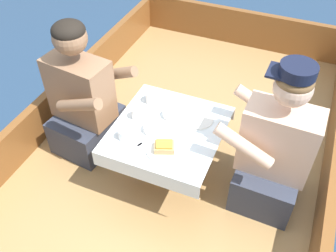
# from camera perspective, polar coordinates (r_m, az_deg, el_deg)

# --- Properties ---
(ground_plane) EXTENTS (60.00, 60.00, 0.00)m
(ground_plane) POSITION_cam_1_polar(r_m,az_deg,el_deg) (2.77, -0.27, -11.89)
(ground_plane) COLOR navy
(boat_deck) EXTENTS (2.01, 3.72, 0.33)m
(boat_deck) POSITION_cam_1_polar(r_m,az_deg,el_deg) (2.63, -0.28, -9.82)
(boat_deck) COLOR #A87F4C
(boat_deck) RESTS_ON ground_plane
(gunwale_port) EXTENTS (0.06, 3.72, 0.30)m
(gunwale_port) POSITION_cam_1_polar(r_m,az_deg,el_deg) (2.81, -18.97, 0.79)
(gunwale_port) COLOR brown
(gunwale_port) RESTS_ON boat_deck
(gunwale_starboard) EXTENTS (0.06, 3.72, 0.30)m
(gunwale_starboard) POSITION_cam_1_polar(r_m,az_deg,el_deg) (2.33, 22.85, -11.78)
(gunwale_starboard) COLOR brown
(gunwale_starboard) RESTS_ON boat_deck
(bow_coaming) EXTENTS (1.89, 0.06, 0.34)m
(bow_coaming) POSITION_cam_1_polar(r_m,az_deg,el_deg) (3.78, 10.93, 14.58)
(bow_coaming) COLOR brown
(bow_coaming) RESTS_ON boat_deck
(cockpit_table) EXTENTS (0.64, 0.68, 0.40)m
(cockpit_table) POSITION_cam_1_polar(r_m,az_deg,el_deg) (2.26, 0.00, -1.21)
(cockpit_table) COLOR #B2B2B7
(cockpit_table) RESTS_ON boat_deck
(person_port) EXTENTS (0.56, 0.49, 0.95)m
(person_port) POSITION_cam_1_polar(r_m,az_deg,el_deg) (2.51, -12.82, 3.71)
(person_port) COLOR #333847
(person_port) RESTS_ON boat_deck
(person_starboard) EXTENTS (0.53, 0.45, 0.97)m
(person_starboard) POSITION_cam_1_polar(r_m,az_deg,el_deg) (2.21, 15.83, -3.80)
(person_starboard) COLOR #333847
(person_starboard) RESTS_ON boat_deck
(plate_sandwich) EXTENTS (0.21, 0.21, 0.01)m
(plate_sandwich) POSITION_cam_1_polar(r_m,az_deg,el_deg) (2.10, -0.56, -3.67)
(plate_sandwich) COLOR white
(plate_sandwich) RESTS_ON cockpit_table
(plate_bread) EXTENTS (0.19, 0.19, 0.01)m
(plate_bread) POSITION_cam_1_polar(r_m,az_deg,el_deg) (2.29, 4.62, 1.08)
(plate_bread) COLOR white
(plate_bread) RESTS_ON cockpit_table
(sandwich) EXTENTS (0.13, 0.12, 0.05)m
(sandwich) POSITION_cam_1_polar(r_m,az_deg,el_deg) (2.08, -0.57, -3.15)
(sandwich) COLOR tan
(sandwich) RESTS_ON plate_sandwich
(bowl_port_near) EXTENTS (0.12, 0.12, 0.04)m
(bowl_port_near) POSITION_cam_1_polar(r_m,az_deg,el_deg) (2.30, 0.70, 1.98)
(bowl_port_near) COLOR white
(bowl_port_near) RESTS_ON cockpit_table
(bowl_starboard_near) EXTENTS (0.12, 0.12, 0.04)m
(bowl_starboard_near) POSITION_cam_1_polar(r_m,az_deg,el_deg) (2.20, -2.16, -0.25)
(bowl_starboard_near) COLOR white
(bowl_starboard_near) RESTS_ON cockpit_table
(coffee_cup_port) EXTENTS (0.10, 0.07, 0.06)m
(coffee_cup_port) POSITION_cam_1_polar(r_m,az_deg,el_deg) (2.16, -6.64, -1.19)
(coffee_cup_port) COLOR white
(coffee_cup_port) RESTS_ON cockpit_table
(coffee_cup_starboard) EXTENTS (0.11, 0.08, 0.07)m
(coffee_cup_starboard) POSITION_cam_1_polar(r_m,az_deg,el_deg) (2.40, -2.43, 4.40)
(coffee_cup_starboard) COLOR white
(coffee_cup_starboard) RESTS_ON cockpit_table
(coffee_cup_center) EXTENTS (0.10, 0.07, 0.07)m
(coffee_cup_center) POSITION_cam_1_polar(r_m,az_deg,el_deg) (2.29, -4.69, 1.97)
(coffee_cup_center) COLOR white
(coffee_cup_center) RESTS_ON cockpit_table
(utensil_spoon_port) EXTENTS (0.15, 0.11, 0.01)m
(utensil_spoon_port) POSITION_cam_1_polar(r_m,az_deg,el_deg) (2.24, 0.09, 0.09)
(utensil_spoon_port) COLOR silver
(utensil_spoon_port) RESTS_ON cockpit_table
(utensil_spoon_center) EXTENTS (0.16, 0.09, 0.01)m
(utensil_spoon_center) POSITION_cam_1_polar(r_m,az_deg,el_deg) (2.09, 2.58, -3.91)
(utensil_spoon_center) COLOR silver
(utensil_spoon_center) RESTS_ON cockpit_table
(utensil_fork_port) EXTENTS (0.08, 0.17, 0.00)m
(utensil_fork_port) POSITION_cam_1_polar(r_m,az_deg,el_deg) (2.11, -5.32, -3.53)
(utensil_fork_port) COLOR silver
(utensil_fork_port) RESTS_ON cockpit_table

